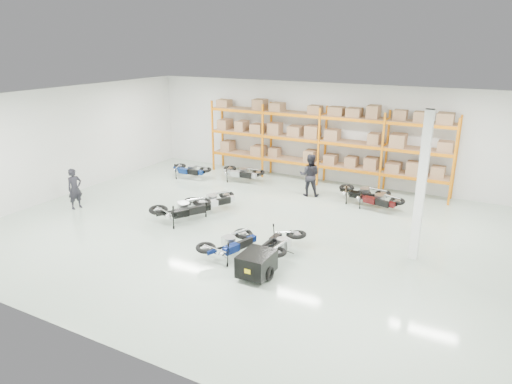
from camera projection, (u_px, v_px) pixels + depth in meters
The scene contains 14 objects.
room at pixel (255, 169), 15.08m from camera, with size 18.00×18.00×18.00m.
pallet_rack at pixel (322, 135), 20.48m from camera, with size 11.28×0.98×3.62m.
structural_column at pixel (421, 187), 13.18m from camera, with size 0.25×0.25×4.50m, color white.
moto_blue_centre at pixel (230, 240), 13.80m from camera, with size 0.80×1.79×1.10m, color #07144A, non-canonical shape.
moto_silver_left at pixel (212, 197), 17.55m from camera, with size 0.80×1.79×1.10m, color silver, non-canonical shape.
moto_black_far_left at pixel (183, 205), 16.50m from camera, with size 0.90×2.02×1.24m, color black, non-canonical shape.
moto_touring_right at pixel (281, 239), 13.90m from camera, with size 0.78×1.75×1.07m, color black, non-canonical shape.
trailer at pixel (257, 264), 12.59m from camera, with size 0.92×1.75×0.73m.
moto_back_a at pixel (190, 167), 21.75m from camera, with size 0.78×1.75×1.07m, color navy, non-canonical shape.
moto_back_b at pixel (242, 170), 21.24m from camera, with size 0.81×1.82×1.11m, color #9EA1A7, non-canonical shape.
moto_back_c at pixel (363, 190), 18.38m from camera, with size 0.81×1.83×1.12m, color black, non-canonical shape.
moto_back_d at pixel (378, 196), 17.73m from camera, with size 0.77×1.74×1.06m, color #400C0D, non-canonical shape.
person_left at pixel (75, 189), 17.74m from camera, with size 0.59×0.38×1.60m, color black.
person_back at pixel (310, 175), 19.18m from camera, with size 0.88×0.68×1.81m, color black.
Camera 1 is at (6.88, -12.82, 6.29)m, focal length 32.00 mm.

